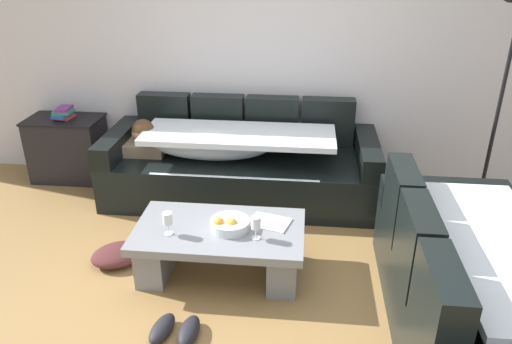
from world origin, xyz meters
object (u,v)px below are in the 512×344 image
at_px(fruit_bowl, 229,224).
at_px(side_cabinet, 68,149).
at_px(couch_along_wall, 236,164).
at_px(couch_near_window, 473,295).
at_px(floor_lamp, 497,94).
at_px(crumpled_garment, 118,255).
at_px(open_magazine, 270,222).
at_px(coffee_table, 220,245).
at_px(wine_glass_near_left, 168,219).
at_px(pair_of_shoes, 176,330).
at_px(book_stack_on_cabinet, 63,113).
at_px(wine_glass_near_right, 256,224).

distance_m(fruit_bowl, side_cabinet, 2.36).
height_order(couch_along_wall, side_cabinet, couch_along_wall).
xyz_separation_m(couch_along_wall, couch_near_window, (1.65, -1.72, 0.01)).
distance_m(floor_lamp, crumpled_garment, 3.23).
height_order(couch_near_window, floor_lamp, floor_lamp).
bearing_deg(open_magazine, coffee_table, -147.26).
bearing_deg(wine_glass_near_left, side_cabinet, 133.26).
bearing_deg(pair_of_shoes, wine_glass_near_left, 106.64).
bearing_deg(book_stack_on_cabinet, wine_glass_near_left, -47.03).
height_order(book_stack_on_cabinet, crumpled_garment, book_stack_on_cabinet).
relative_size(couch_near_window, wine_glass_near_right, 12.09).
xyz_separation_m(open_magazine, pair_of_shoes, (-0.52, -0.78, -0.34)).
bearing_deg(pair_of_shoes, couch_along_wall, 86.52).
xyz_separation_m(couch_near_window, pair_of_shoes, (-1.76, -0.16, -0.29)).
bearing_deg(fruit_bowl, pair_of_shoes, -109.95).
height_order(fruit_bowl, book_stack_on_cabinet, book_stack_on_cabinet).
relative_size(coffee_table, wine_glass_near_right, 7.23).
xyz_separation_m(couch_along_wall, coffee_table, (0.05, -1.21, -0.09)).
relative_size(open_magazine, floor_lamp, 0.14).
bearing_deg(couch_near_window, wine_glass_near_left, 78.44).
relative_size(open_magazine, crumpled_garment, 0.70).
bearing_deg(floor_lamp, crumpled_garment, -160.77).
distance_m(couch_near_window, book_stack_on_cabinet, 3.92).
height_order(wine_glass_near_left, wine_glass_near_right, same).
bearing_deg(open_magazine, crumpled_garment, -161.39).
relative_size(couch_near_window, fruit_bowl, 7.17).
relative_size(wine_glass_near_left, pair_of_shoes, 0.52).
relative_size(wine_glass_near_right, crumpled_garment, 0.42).
bearing_deg(wine_glass_near_left, couch_near_window, -11.56).
bearing_deg(couch_along_wall, floor_lamp, -4.12).
bearing_deg(book_stack_on_cabinet, crumpled_garment, -54.66).
bearing_deg(floor_lamp, coffee_table, -153.07).
xyz_separation_m(open_magazine, side_cabinet, (-2.14, 1.33, -0.06)).
bearing_deg(couch_near_window, floor_lamp, -17.15).
height_order(wine_glass_near_right, crumpled_garment, wine_glass_near_right).
relative_size(couch_along_wall, coffee_table, 2.06).
bearing_deg(side_cabinet, wine_glass_near_right, -36.76).
distance_m(couch_along_wall, crumpled_garment, 1.40).
bearing_deg(pair_of_shoes, coffee_table, 76.10).
height_order(fruit_bowl, floor_lamp, floor_lamp).
distance_m(open_magazine, pair_of_shoes, 0.99).
distance_m(couch_near_window, side_cabinet, 3.91).
bearing_deg(coffee_table, wine_glass_near_left, -160.94).
height_order(couch_near_window, wine_glass_near_right, couch_near_window).
bearing_deg(wine_glass_near_left, open_magazine, 17.85).
bearing_deg(open_magazine, floor_lamp, 44.86).
bearing_deg(open_magazine, couch_near_window, -10.16).
relative_size(coffee_table, crumpled_garment, 3.00).
xyz_separation_m(couch_along_wall, open_magazine, (0.40, -1.11, 0.06)).
relative_size(coffee_table, wine_glass_near_left, 7.23).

